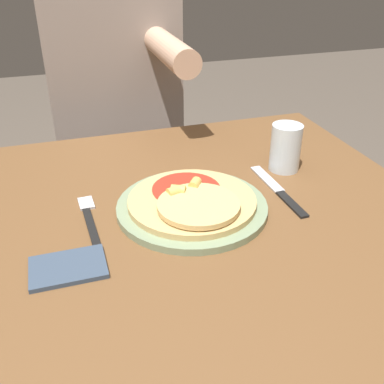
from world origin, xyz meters
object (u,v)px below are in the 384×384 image
(drinking_glass, at_px, (286,148))
(person_diner, at_px, (115,95))
(pizza, at_px, (193,201))
(fork, at_px, (89,217))
(dining_table, at_px, (195,274))
(knife, at_px, (279,191))
(plate, at_px, (192,207))

(drinking_glass, xyz_separation_m, person_diner, (-0.28, 0.58, -0.03))
(drinking_glass, bearing_deg, pizza, -156.02)
(fork, bearing_deg, dining_table, -25.86)
(fork, height_order, knife, same)
(drinking_glass, relative_size, person_diner, 0.08)
(knife, bearing_deg, pizza, -174.03)
(plate, height_order, pizza, pizza)
(knife, bearing_deg, dining_table, -161.08)
(person_diner, bearing_deg, dining_table, -88.19)
(plate, height_order, drinking_glass, drinking_glass)
(fork, xyz_separation_m, person_diner, (0.16, 0.65, 0.02))
(fork, xyz_separation_m, drinking_glass, (0.44, 0.07, 0.05))
(fork, bearing_deg, person_diner, 76.52)
(dining_table, xyz_separation_m, pizza, (0.01, 0.05, 0.14))
(dining_table, relative_size, knife, 4.37)
(drinking_glass, distance_m, person_diner, 0.65)
(dining_table, relative_size, plate, 3.35)
(fork, bearing_deg, drinking_glass, 9.48)
(plate, xyz_separation_m, knife, (0.19, 0.01, -0.00))
(pizza, distance_m, fork, 0.20)
(dining_table, xyz_separation_m, fork, (-0.18, 0.09, 0.11))
(dining_table, height_order, pizza, pizza)
(pizza, height_order, fork, pizza)
(pizza, xyz_separation_m, drinking_glass, (0.25, 0.11, 0.03))
(plate, distance_m, knife, 0.19)
(drinking_glass, bearing_deg, fork, -170.52)
(plate, distance_m, pizza, 0.02)
(dining_table, distance_m, plate, 0.13)
(plate, xyz_separation_m, drinking_glass, (0.25, 0.11, 0.05))
(dining_table, relative_size, person_diner, 0.75)
(dining_table, height_order, plate, plate)
(knife, xyz_separation_m, drinking_glass, (0.06, 0.09, 0.05))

